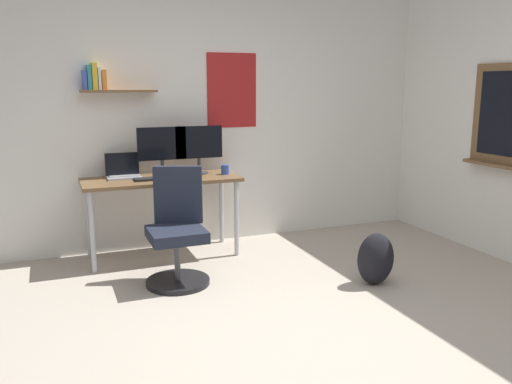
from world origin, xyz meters
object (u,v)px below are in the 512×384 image
laptop (123,172)px  backpack (376,259)px  computer_mouse (185,176)px  desk (161,187)px  office_chair (177,234)px  monitor_primary (162,148)px  coffee_mug (225,170)px  keyboard (155,179)px  monitor_secondary (199,146)px

laptop → backpack: 2.41m
computer_mouse → backpack: (1.25, -1.28, -0.56)m
desk → laptop: bearing=156.2°
office_chair → laptop: 0.99m
laptop → office_chair: bearing=-70.5°
desk → computer_mouse: (0.21, -0.07, 0.10)m
desk → laptop: size_ratio=4.63×
monitor_primary → coffee_mug: bearing=-11.4°
desk → keyboard: bearing=-134.3°
desk → backpack: bearing=-42.9°
keyboard → office_chair: bearing=-85.5°
desk → monitor_primary: monitor_primary is taller
backpack → monitor_primary: bearing=134.5°
desk → office_chair: bearing=-91.8°
desk → office_chair: size_ratio=1.51×
computer_mouse → coffee_mug: 0.41m
desk → backpack: size_ratio=3.33×
monitor_secondary → office_chair: bearing=-117.6°
monitor_primary → keyboard: bearing=-122.7°
desk → keyboard: size_ratio=3.88×
monitor_primary → keyboard: (-0.11, -0.17, -0.26)m
monitor_primary → coffee_mug: monitor_primary is taller
monitor_primary → coffee_mug: size_ratio=5.04×
desk → coffee_mug: bearing=-2.2°
backpack → computer_mouse: bearing=134.3°
coffee_mug → office_chair: bearing=-133.2°
desk → keyboard: (-0.07, -0.07, 0.09)m
monitor_primary → keyboard: size_ratio=1.25×
monitor_secondary → keyboard: size_ratio=1.25×
coffee_mug → laptop: bearing=170.0°
keyboard → backpack: size_ratio=0.86×
monitor_secondary → coffee_mug: size_ratio=5.04×
monitor_secondary → monitor_primary: bearing=180.0°
coffee_mug → backpack: bearing=-57.7°
monitor_primary → coffee_mug: (0.58, -0.12, -0.22)m
office_chair → keyboard: office_chair is taller
desk → computer_mouse: bearing=-19.4°
keyboard → computer_mouse: bearing=0.0°
office_chair → coffee_mug: size_ratio=10.33×
coffee_mug → backpack: (0.84, -1.33, -0.59)m
office_chair → monitor_primary: size_ratio=2.05×
monitor_secondary → backpack: size_ratio=1.08×
desk → computer_mouse: computer_mouse is taller
monitor_primary → backpack: monitor_primary is taller
monitor_primary → computer_mouse: bearing=-44.2°
desk → monitor_primary: size_ratio=3.09×
office_chair → keyboard: (-0.05, 0.63, 0.36)m
desk → keyboard: 0.14m
laptop → computer_mouse: laptop is taller
computer_mouse → coffee_mug: (0.41, 0.05, 0.03)m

